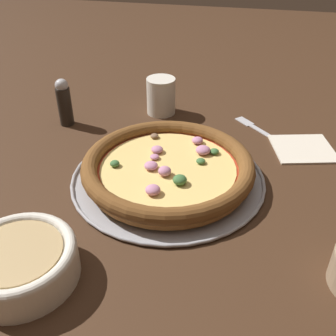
% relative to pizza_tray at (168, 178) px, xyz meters
% --- Properties ---
extents(ground_plane, '(3.00, 3.00, 0.00)m').
position_rel_pizza_tray_xyz_m(ground_plane, '(0.00, 0.00, -0.00)').
color(ground_plane, '#3D2616').
extents(pizza_tray, '(0.36, 0.36, 0.01)m').
position_rel_pizza_tray_xyz_m(pizza_tray, '(0.00, 0.00, 0.00)').
color(pizza_tray, '#9E9EA3').
rests_on(pizza_tray, ground_plane).
extents(pizza, '(0.32, 0.32, 0.04)m').
position_rel_pizza_tray_xyz_m(pizza, '(0.00, -0.00, 0.02)').
color(pizza, '#A86B33').
rests_on(pizza, pizza_tray).
extents(bowl_near, '(0.16, 0.16, 0.05)m').
position_rel_pizza_tray_xyz_m(bowl_near, '(-0.27, 0.15, 0.03)').
color(bowl_near, silver).
rests_on(bowl_near, ground_plane).
extents(drinking_cup, '(0.07, 0.07, 0.09)m').
position_rel_pizza_tray_xyz_m(drinking_cup, '(0.27, 0.08, 0.04)').
color(drinking_cup, silver).
rests_on(drinking_cup, ground_plane).
extents(napkin, '(0.14, 0.15, 0.01)m').
position_rel_pizza_tray_xyz_m(napkin, '(0.17, -0.25, -0.00)').
color(napkin, beige).
rests_on(napkin, ground_plane).
extents(fork, '(0.13, 0.13, 0.00)m').
position_rel_pizza_tray_xyz_m(fork, '(0.23, -0.16, -0.00)').
color(fork, '#B7B7BC').
rests_on(fork, ground_plane).
extents(pepper_shaker, '(0.03, 0.03, 0.11)m').
position_rel_pizza_tray_xyz_m(pepper_shaker, '(0.17, 0.28, 0.05)').
color(pepper_shaker, black).
rests_on(pepper_shaker, ground_plane).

